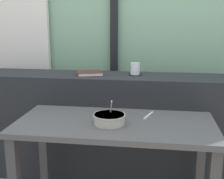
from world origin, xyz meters
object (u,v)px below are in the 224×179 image
Objects in this scene: coaster_square at (135,75)px; fork_utensil at (148,115)px; juice_glass at (135,69)px; closed_book at (90,73)px; breakfast_table at (115,138)px; soup_bowl at (109,119)px.

coaster_square is 0.59× the size of fork_utensil.
juice_glass is at bearing 0.00° from coaster_square.
breakfast_table is at bearing -63.52° from closed_book.
coaster_square is at bearing 82.79° from breakfast_table.
coaster_square is 0.70m from soup_bowl.
breakfast_table is at bearing -97.21° from juice_glass.
soup_bowl is (-0.03, -0.04, 0.14)m from breakfast_table.
juice_glass reaches higher than closed_book.
juice_glass is 0.71m from soup_bowl.
coaster_square is at bearing 0.00° from juice_glass.
juice_glass is 0.37m from closed_book.
closed_book is (-0.29, 0.58, 0.31)m from breakfast_table.
closed_book is 0.68m from fork_utensil.
breakfast_table is 0.70m from coaster_square.
juice_glass is (0.08, 0.63, 0.35)m from breakfast_table.
soup_bowl is at bearing -123.26° from breakfast_table.
fork_utensil is at bearing 40.17° from soup_bowl.
soup_bowl is (-0.11, -0.67, -0.21)m from juice_glass.
soup_bowl is 1.17× the size of fork_utensil.
coaster_square is at bearing 123.10° from fork_utensil.
coaster_square is 0.05m from juice_glass.
fork_utensil is (0.24, 0.20, -0.03)m from soup_bowl.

